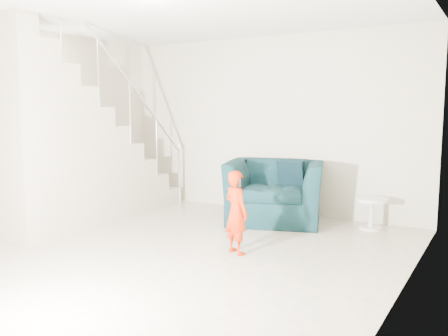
{
  "coord_description": "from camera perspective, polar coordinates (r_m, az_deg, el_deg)",
  "views": [
    {
      "loc": [
        3.21,
        -3.94,
        1.6
      ],
      "look_at": [
        0.15,
        1.2,
        0.85
      ],
      "focal_mm": 38.0,
      "sensor_mm": 36.0,
      "label": 1
    }
  ],
  "objects": [
    {
      "name": "back_wall",
      "position": [
        7.42,
        5.16,
        5.2
      ],
      "size": [
        5.0,
        0.0,
        5.0
      ],
      "primitive_type": "plane",
      "rotation": [
        1.57,
        0.0,
        0.0
      ],
      "color": "beige",
      "rests_on": "floor"
    },
    {
      "name": "toddler",
      "position": [
        5.25,
        1.47,
        -5.35
      ],
      "size": [
        0.4,
        0.34,
        0.93
      ],
      "primitive_type": "imported",
      "rotation": [
        0.0,
        0.0,
        2.72
      ],
      "color": "#A10905",
      "rests_on": "floor"
    },
    {
      "name": "floor",
      "position": [
        5.33,
        -8.16,
        -10.41
      ],
      "size": [
        5.5,
        5.5,
        0.0
      ],
      "primitive_type": "plane",
      "color": "gray",
      "rests_on": "ground"
    },
    {
      "name": "right_wall",
      "position": [
        4.01,
        20.54,
        3.1
      ],
      "size": [
        0.0,
        5.5,
        5.5
      ],
      "primitive_type": "plane",
      "rotation": [
        1.57,
        0.0,
        -1.57
      ],
      "color": "beige",
      "rests_on": "floor"
    },
    {
      "name": "cushion",
      "position": [
        6.96,
        8.09,
        -0.57
      ],
      "size": [
        0.4,
        0.19,
        0.39
      ],
      "primitive_type": "cube",
      "rotation": [
        0.21,
        0.0,
        0.0
      ],
      "color": "black",
      "rests_on": "armchair"
    },
    {
      "name": "armchair",
      "position": [
        6.79,
        6.14,
        -2.79
      ],
      "size": [
        1.63,
        1.52,
        0.86
      ],
      "primitive_type": "imported",
      "rotation": [
        0.0,
        0.0,
        0.33
      ],
      "color": "black",
      "rests_on": "floor"
    },
    {
      "name": "left_wall",
      "position": [
        6.94,
        -24.69,
        4.44
      ],
      "size": [
        0.0,
        5.5,
        5.5
      ],
      "primitive_type": "plane",
      "rotation": [
        1.57,
        0.0,
        1.57
      ],
      "color": "beige",
      "rests_on": "floor"
    },
    {
      "name": "throw",
      "position": [
        7.01,
        1.59,
        -1.53
      ],
      "size": [
        0.05,
        0.52,
        0.58
      ],
      "primitive_type": "cube",
      "color": "black",
      "rests_on": "armchair"
    },
    {
      "name": "phone",
      "position": [
        5.13,
        2.01,
        -1.73
      ],
      "size": [
        0.03,
        0.05,
        0.1
      ],
      "primitive_type": "cube",
      "rotation": [
        0.0,
        0.0,
        0.21
      ],
      "color": "black",
      "rests_on": "toddler"
    },
    {
      "name": "side_table",
      "position": [
        6.61,
        17.3,
        -4.64
      ],
      "size": [
        0.43,
        0.43,
        0.43
      ],
      "color": "silver",
      "rests_on": "floor"
    },
    {
      "name": "ceiling",
      "position": [
        5.2,
        -8.72,
        19.28
      ],
      "size": [
        5.5,
        5.5,
        0.0
      ],
      "primitive_type": "plane",
      "rotation": [
        3.14,
        0.0,
        0.0
      ],
      "color": "silver",
      "rests_on": "back_wall"
    },
    {
      "name": "staircase",
      "position": [
        6.91,
        -18.39,
        1.36
      ],
      "size": [
        1.02,
        3.03,
        3.62
      ],
      "color": "#ADA089",
      "rests_on": "floor"
    }
  ]
}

